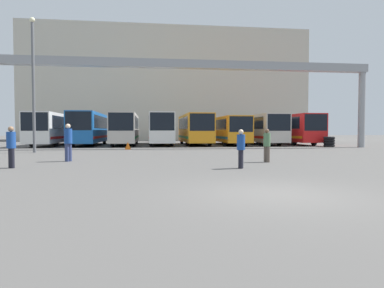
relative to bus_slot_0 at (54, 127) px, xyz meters
The scene contains 18 objects.
ground_plane 32.01m from the bus_slot_0, 66.29° to the right, with size 200.00×200.00×0.00m, color #514F4C.
building_backdrop 24.79m from the bus_slot_0, 57.39° to the left, with size 43.72×12.00×17.31m.
overhead_gantry 15.82m from the bus_slot_0, 32.06° to the right, with size 33.09×0.80×7.50m.
bus_slot_0 is the anchor object (origin of this frame).
bus_slot_1 3.68m from the bus_slot_0, ahead, with size 2.46×11.73×3.31m.
bus_slot_2 7.34m from the bus_slot_0, ahead, with size 2.43×11.86×3.23m.
bus_slot_3 11.01m from the bus_slot_0, ahead, with size 2.43×12.36×3.27m.
bus_slot_4 14.70m from the bus_slot_0, ahead, with size 2.55×10.71×3.20m.
bus_slot_5 18.36m from the bus_slot_0, ahead, with size 2.49×11.06×2.96m.
bus_slot_6 22.03m from the bus_slot_0, ahead, with size 2.49×12.18×3.20m.
bus_slot_7 25.70m from the bus_slot_0, ahead, with size 2.53×11.47×3.21m.
pedestrian_mid_right 20.44m from the bus_slot_0, 73.37° to the right, with size 0.39×0.39×1.87m.
pedestrian_near_center 26.27m from the bus_slot_0, 53.88° to the right, with size 0.34×0.34×1.61m.
pedestrian_near_left 27.30m from the bus_slot_0, 60.34° to the right, with size 0.33×0.33×1.58m.
pedestrian_mid_left 22.83m from the bus_slot_0, 79.27° to the right, with size 0.35×0.35×1.70m.
traffic_cone 12.20m from the bus_slot_0, 47.90° to the right, with size 0.50×0.50×0.62m.
tire_stack 27.56m from the bus_slot_0, 14.35° to the right, with size 1.04×1.04×0.96m.
lamp_post 12.79m from the bus_slot_0, 81.06° to the right, with size 0.36×0.36×9.28m.
Camera 1 is at (-3.03, -7.86, 1.53)m, focal length 32.00 mm.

